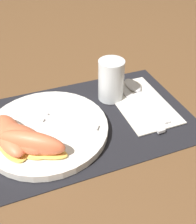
# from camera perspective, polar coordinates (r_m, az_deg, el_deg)

# --- Properties ---
(ground_plane) EXTENTS (3.00, 3.00, 0.00)m
(ground_plane) POSITION_cam_1_polar(r_m,az_deg,el_deg) (0.59, -2.14, -1.81)
(ground_plane) COLOR brown
(placemat) EXTENTS (0.46, 0.30, 0.00)m
(placemat) POSITION_cam_1_polar(r_m,az_deg,el_deg) (0.59, -2.14, -1.66)
(placemat) COLOR black
(placemat) RESTS_ON ground_plane
(plate) EXTENTS (0.26, 0.26, 0.02)m
(plate) POSITION_cam_1_polar(r_m,az_deg,el_deg) (0.56, -11.07, -3.70)
(plate) COLOR white
(plate) RESTS_ON placemat
(juice_glass) EXTENTS (0.06, 0.06, 0.10)m
(juice_glass) POSITION_cam_1_polar(r_m,az_deg,el_deg) (0.63, 2.83, 6.48)
(juice_glass) COLOR silver
(juice_glass) RESTS_ON placemat
(napkin) EXTENTS (0.12, 0.20, 0.00)m
(napkin) POSITION_cam_1_polar(r_m,az_deg,el_deg) (0.64, 9.29, 1.98)
(napkin) COLOR white
(napkin) RESTS_ON placemat
(knife) EXTENTS (0.03, 0.21, 0.01)m
(knife) POSITION_cam_1_polar(r_m,az_deg,el_deg) (0.62, 8.65, 1.50)
(knife) COLOR silver
(knife) RESTS_ON napkin
(spoon) EXTENTS (0.04, 0.19, 0.01)m
(spoon) POSITION_cam_1_polar(r_m,az_deg,el_deg) (0.67, 8.60, 4.66)
(spoon) COLOR silver
(spoon) RESTS_ON napkin
(fork) EXTENTS (0.16, 0.13, 0.00)m
(fork) POSITION_cam_1_polar(r_m,az_deg,el_deg) (0.57, -10.55, -1.36)
(fork) COLOR silver
(fork) RESTS_ON plate
(citrus_wedge_0) EXTENTS (0.08, 0.14, 0.03)m
(citrus_wedge_0) POSITION_cam_1_polar(r_m,az_deg,el_deg) (0.53, -18.60, -4.88)
(citrus_wedge_0) COLOR #F7C656
(citrus_wedge_0) RESTS_ON plate
(citrus_wedge_1) EXTENTS (0.11, 0.13, 0.04)m
(citrus_wedge_1) POSITION_cam_1_polar(r_m,az_deg,el_deg) (0.51, -16.01, -5.74)
(citrus_wedge_1) COLOR #F7C656
(citrus_wedge_1) RESTS_ON plate
(citrus_wedge_2) EXTENTS (0.13, 0.11, 0.05)m
(citrus_wedge_2) POSITION_cam_1_polar(r_m,az_deg,el_deg) (0.49, -14.23, -6.71)
(citrus_wedge_2) COLOR #F7C656
(citrus_wedge_2) RESTS_ON plate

